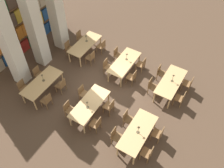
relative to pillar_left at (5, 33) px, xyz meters
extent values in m
plane|color=#4C3828|center=(1.62, -4.19, -3.00)|extent=(40.00, 40.00, 0.00)
cube|color=brown|center=(1.62, 1.55, -0.25)|extent=(6.61, 0.06, 5.50)
cube|color=brown|center=(1.62, 1.55, -2.98)|extent=(6.61, 0.35, 0.03)
cube|color=navy|center=(0.44, 1.51, -2.62)|extent=(0.51, 0.20, 0.70)
cube|color=maroon|center=(1.05, 1.51, -2.62)|extent=(0.55, 0.20, 0.70)
cube|color=maroon|center=(1.71, 1.51, -2.62)|extent=(0.63, 0.20, 0.70)
cube|color=#236B38|center=(2.40, 1.51, -2.62)|extent=(0.63, 0.20, 0.70)
cube|color=maroon|center=(3.02, 1.51, -2.62)|extent=(0.51, 0.20, 0.70)
cube|color=navy|center=(3.56, 1.51, -2.62)|extent=(0.49, 0.20, 0.70)
cube|color=navy|center=(4.13, 1.51, -2.62)|extent=(0.56, 0.20, 0.70)
cube|color=maroon|center=(4.67, 1.51, -2.62)|extent=(0.42, 0.20, 0.70)
cube|color=brown|center=(1.62, 1.55, -2.07)|extent=(6.61, 0.35, 0.03)
cube|color=tan|center=(0.79, 1.51, -1.69)|extent=(0.43, 0.20, 0.72)
cube|color=#B7932D|center=(1.26, 1.51, -1.69)|extent=(0.40, 0.20, 0.72)
cube|color=orange|center=(1.70, 1.51, -1.69)|extent=(0.38, 0.20, 0.72)
cube|color=orange|center=(2.16, 1.51, -1.69)|extent=(0.49, 0.20, 0.72)
cube|color=#236B38|center=(2.80, 1.51, -1.69)|extent=(0.68, 0.20, 0.72)
cube|color=#B7932D|center=(3.34, 1.51, -1.69)|extent=(0.34, 0.20, 0.72)
cube|color=navy|center=(3.82, 1.51, -1.69)|extent=(0.52, 0.20, 0.72)
cube|color=#236B38|center=(4.41, 1.51, -1.69)|extent=(0.57, 0.20, 0.72)
cube|color=#47382D|center=(4.80, 1.51, -1.69)|extent=(0.16, 0.20, 0.72)
cube|color=brown|center=(1.62, 1.55, -1.15)|extent=(6.61, 0.35, 0.03)
cube|color=#47382D|center=(1.04, 1.51, -0.77)|extent=(0.65, 0.20, 0.73)
cube|color=#47382D|center=(1.58, 1.51, -0.77)|extent=(0.30, 0.20, 0.73)
cube|color=#B7932D|center=(2.11, 1.51, -0.77)|extent=(0.70, 0.20, 0.73)
cube|color=#47382D|center=(2.84, 1.51, -0.77)|extent=(0.63, 0.20, 0.73)
cube|color=tan|center=(3.37, 1.51, -0.77)|extent=(0.32, 0.20, 0.73)
cube|color=brown|center=(1.62, 1.55, -0.23)|extent=(6.61, 0.35, 0.03)
cube|color=#236B38|center=(1.16, 1.51, 0.14)|extent=(0.65, 0.20, 0.72)
cube|color=#47382D|center=(1.80, 1.51, 0.14)|extent=(0.56, 0.20, 0.72)
cube|color=silver|center=(0.00, 0.00, 0.00)|extent=(0.64, 0.64, 6.00)
cube|color=silver|center=(1.62, 0.00, 0.00)|extent=(0.64, 0.64, 6.00)
cube|color=tan|center=(-0.08, -6.71, -2.26)|extent=(2.16, 0.90, 0.04)
cylinder|color=tan|center=(-1.08, -7.08, -2.64)|extent=(0.07, 0.07, 0.72)
cylinder|color=tan|center=(0.92, -7.08, -2.64)|extent=(0.07, 0.07, 0.72)
cylinder|color=tan|center=(-1.08, -6.34, -2.64)|extent=(0.07, 0.07, 0.72)
cylinder|color=tan|center=(0.92, -6.34, -2.64)|extent=(0.07, 0.07, 0.72)
cylinder|color=brown|center=(-0.77, -7.21, -2.79)|extent=(0.04, 0.04, 0.43)
cylinder|color=brown|center=(-0.41, -7.21, -2.79)|extent=(0.04, 0.04, 0.43)
cylinder|color=brown|center=(-0.77, -7.55, -2.79)|extent=(0.04, 0.04, 0.43)
cylinder|color=brown|center=(-0.41, -7.55, -2.79)|extent=(0.04, 0.04, 0.43)
cube|color=brown|center=(-0.59, -7.38, -2.55)|extent=(0.42, 0.40, 0.04)
cube|color=brown|center=(-0.59, -7.57, -2.32)|extent=(0.40, 0.03, 0.42)
cylinder|color=brown|center=(-0.41, -6.21, -2.79)|extent=(0.04, 0.04, 0.43)
cylinder|color=brown|center=(-0.77, -6.21, -2.79)|extent=(0.04, 0.04, 0.43)
cylinder|color=brown|center=(-0.41, -5.87, -2.79)|extent=(0.04, 0.04, 0.43)
cylinder|color=brown|center=(-0.77, -5.87, -2.79)|extent=(0.04, 0.04, 0.43)
cube|color=brown|center=(-0.59, -6.04, -2.55)|extent=(0.42, 0.40, 0.04)
cube|color=brown|center=(-0.59, -5.86, -2.32)|extent=(0.40, 0.03, 0.42)
cylinder|color=brown|center=(0.24, -7.21, -2.79)|extent=(0.04, 0.04, 0.43)
cylinder|color=brown|center=(0.60, -7.21, -2.79)|extent=(0.04, 0.04, 0.43)
cylinder|color=brown|center=(0.24, -7.55, -2.79)|extent=(0.04, 0.04, 0.43)
cylinder|color=brown|center=(0.60, -7.55, -2.79)|extent=(0.04, 0.04, 0.43)
cube|color=brown|center=(0.42, -7.38, -2.55)|extent=(0.42, 0.40, 0.04)
cube|color=brown|center=(0.42, -7.57, -2.32)|extent=(0.40, 0.03, 0.42)
cylinder|color=brown|center=(0.60, -6.21, -2.79)|extent=(0.04, 0.04, 0.43)
cylinder|color=brown|center=(0.24, -6.21, -2.79)|extent=(0.04, 0.04, 0.43)
cylinder|color=brown|center=(0.60, -5.87, -2.79)|extent=(0.04, 0.04, 0.43)
cylinder|color=brown|center=(0.24, -5.87, -2.79)|extent=(0.04, 0.04, 0.43)
cube|color=brown|center=(0.42, -6.04, -2.55)|extent=(0.42, 0.40, 0.04)
cube|color=brown|center=(0.42, -5.86, -2.32)|extent=(0.40, 0.03, 0.42)
cylinder|color=brown|center=(-0.11, -6.73, -2.23)|extent=(0.14, 0.14, 0.01)
cylinder|color=brown|center=(-0.11, -6.73, -2.04)|extent=(0.02, 0.02, 0.36)
cone|color=brown|center=(-0.11, -6.73, -1.83)|extent=(0.11, 0.11, 0.07)
cube|color=tan|center=(3.19, -6.82, -2.26)|extent=(2.16, 0.90, 0.04)
cylinder|color=tan|center=(2.19, -7.19, -2.64)|extent=(0.07, 0.07, 0.72)
cylinder|color=tan|center=(4.20, -7.19, -2.64)|extent=(0.07, 0.07, 0.72)
cylinder|color=tan|center=(2.19, -6.45, -2.64)|extent=(0.07, 0.07, 0.72)
cylinder|color=tan|center=(4.20, -6.45, -2.64)|extent=(0.07, 0.07, 0.72)
cylinder|color=brown|center=(2.50, -7.32, -2.79)|extent=(0.04, 0.04, 0.43)
cylinder|color=brown|center=(2.86, -7.32, -2.79)|extent=(0.04, 0.04, 0.43)
cylinder|color=brown|center=(2.50, -7.66, -2.79)|extent=(0.04, 0.04, 0.43)
cylinder|color=brown|center=(2.86, -7.66, -2.79)|extent=(0.04, 0.04, 0.43)
cube|color=brown|center=(2.68, -7.49, -2.55)|extent=(0.42, 0.40, 0.04)
cube|color=brown|center=(2.68, -7.68, -2.32)|extent=(0.40, 0.03, 0.42)
cylinder|color=brown|center=(2.86, -6.32, -2.79)|extent=(0.04, 0.04, 0.43)
cylinder|color=brown|center=(2.50, -6.32, -2.79)|extent=(0.04, 0.04, 0.43)
cylinder|color=brown|center=(2.86, -5.98, -2.79)|extent=(0.04, 0.04, 0.43)
cylinder|color=brown|center=(2.50, -5.98, -2.79)|extent=(0.04, 0.04, 0.43)
cube|color=brown|center=(2.68, -6.15, -2.55)|extent=(0.42, 0.40, 0.04)
cube|color=brown|center=(2.68, -5.97, -2.32)|extent=(0.40, 0.03, 0.42)
cylinder|color=brown|center=(3.56, -7.32, -2.79)|extent=(0.04, 0.04, 0.43)
cylinder|color=brown|center=(3.92, -7.32, -2.79)|extent=(0.04, 0.04, 0.43)
cylinder|color=brown|center=(3.56, -7.66, -2.79)|extent=(0.04, 0.04, 0.43)
cylinder|color=brown|center=(3.92, -7.66, -2.79)|extent=(0.04, 0.04, 0.43)
cube|color=brown|center=(3.74, -7.49, -2.55)|extent=(0.42, 0.40, 0.04)
cube|color=brown|center=(3.74, -7.68, -2.32)|extent=(0.40, 0.03, 0.42)
cylinder|color=brown|center=(3.92, -6.32, -2.79)|extent=(0.04, 0.04, 0.43)
cylinder|color=brown|center=(3.56, -6.32, -2.79)|extent=(0.04, 0.04, 0.43)
cylinder|color=brown|center=(3.92, -5.98, -2.79)|extent=(0.04, 0.04, 0.43)
cylinder|color=brown|center=(3.56, -5.98, -2.79)|extent=(0.04, 0.04, 0.43)
cube|color=brown|center=(3.74, -6.15, -2.55)|extent=(0.42, 0.40, 0.04)
cube|color=brown|center=(3.74, -5.97, -2.32)|extent=(0.40, 0.03, 0.42)
cylinder|color=brown|center=(3.23, -6.85, -2.23)|extent=(0.14, 0.14, 0.01)
cylinder|color=brown|center=(3.23, -6.85, -2.04)|extent=(0.02, 0.02, 0.36)
cone|color=brown|center=(3.23, -6.85, -1.83)|extent=(0.11, 0.11, 0.07)
cube|color=tan|center=(0.07, -4.22, -2.26)|extent=(2.16, 0.90, 0.04)
cylinder|color=tan|center=(-0.94, -4.59, -2.64)|extent=(0.07, 0.07, 0.72)
cylinder|color=tan|center=(1.07, -4.59, -2.64)|extent=(0.07, 0.07, 0.72)
cylinder|color=tan|center=(-0.94, -3.85, -2.64)|extent=(0.07, 0.07, 0.72)
cylinder|color=tan|center=(1.07, -3.85, -2.64)|extent=(0.07, 0.07, 0.72)
cylinder|color=brown|center=(-0.70, -4.72, -2.79)|extent=(0.04, 0.04, 0.43)
cylinder|color=brown|center=(-0.34, -4.72, -2.79)|extent=(0.04, 0.04, 0.43)
cylinder|color=brown|center=(-0.70, -5.06, -2.79)|extent=(0.04, 0.04, 0.43)
cylinder|color=brown|center=(-0.34, -5.06, -2.79)|extent=(0.04, 0.04, 0.43)
cube|color=brown|center=(-0.52, -4.89, -2.55)|extent=(0.42, 0.40, 0.04)
cube|color=brown|center=(-0.52, -5.08, -2.32)|extent=(0.40, 0.03, 0.42)
cylinder|color=brown|center=(-0.34, -3.72, -2.79)|extent=(0.04, 0.04, 0.43)
cylinder|color=brown|center=(-0.70, -3.72, -2.79)|extent=(0.04, 0.04, 0.43)
cylinder|color=brown|center=(-0.34, -3.38, -2.79)|extent=(0.04, 0.04, 0.43)
cylinder|color=brown|center=(-0.70, -3.38, -2.79)|extent=(0.04, 0.04, 0.43)
cube|color=brown|center=(-0.52, -3.55, -2.55)|extent=(0.42, 0.40, 0.04)
cube|color=brown|center=(-0.52, -3.37, -2.32)|extent=(0.40, 0.03, 0.42)
cylinder|color=brown|center=(0.40, -4.72, -2.79)|extent=(0.04, 0.04, 0.43)
cylinder|color=brown|center=(0.76, -4.72, -2.79)|extent=(0.04, 0.04, 0.43)
cylinder|color=brown|center=(0.40, -5.06, -2.79)|extent=(0.04, 0.04, 0.43)
cylinder|color=brown|center=(0.76, -5.06, -2.79)|extent=(0.04, 0.04, 0.43)
cube|color=brown|center=(0.58, -4.89, -2.55)|extent=(0.42, 0.40, 0.04)
cube|color=brown|center=(0.58, -5.08, -2.32)|extent=(0.40, 0.03, 0.42)
cylinder|color=brown|center=(0.76, -3.72, -2.79)|extent=(0.04, 0.04, 0.43)
cylinder|color=brown|center=(0.40, -3.72, -2.79)|extent=(0.04, 0.04, 0.43)
cylinder|color=brown|center=(0.76, -3.38, -2.79)|extent=(0.04, 0.04, 0.43)
cylinder|color=brown|center=(0.40, -3.38, -2.79)|extent=(0.04, 0.04, 0.43)
cube|color=brown|center=(0.58, -3.55, -2.55)|extent=(0.42, 0.40, 0.04)
cube|color=brown|center=(0.58, -3.37, -2.32)|extent=(0.40, 0.03, 0.42)
cylinder|color=brown|center=(-0.15, -4.27, -2.23)|extent=(0.14, 0.14, 0.01)
cylinder|color=brown|center=(-0.15, -4.27, -2.05)|extent=(0.02, 0.02, 0.35)
cone|color=brown|center=(-0.15, -4.27, -1.84)|extent=(0.11, 0.11, 0.07)
cube|color=tan|center=(3.19, -4.25, -2.26)|extent=(2.16, 0.90, 0.04)
cylinder|color=tan|center=(2.19, -4.62, -2.64)|extent=(0.07, 0.07, 0.72)
cylinder|color=tan|center=(4.20, -4.62, -2.64)|extent=(0.07, 0.07, 0.72)
cylinder|color=tan|center=(2.19, -3.88, -2.64)|extent=(0.07, 0.07, 0.72)
cylinder|color=tan|center=(4.20, -3.88, -2.64)|extent=(0.07, 0.07, 0.72)
cylinder|color=brown|center=(2.52, -4.75, -2.79)|extent=(0.04, 0.04, 0.43)
cylinder|color=brown|center=(2.88, -4.75, -2.79)|extent=(0.04, 0.04, 0.43)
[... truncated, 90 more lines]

